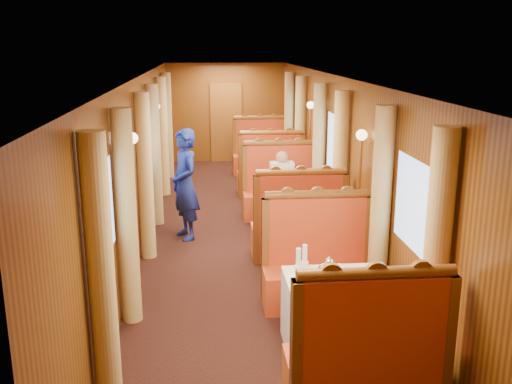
{
  "coord_description": "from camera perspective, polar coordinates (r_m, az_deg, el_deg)",
  "views": [
    {
      "loc": [
        -0.52,
        -8.6,
        2.99
      ],
      "look_at": [
        0.13,
        -1.26,
        1.05
      ],
      "focal_mm": 40.0,
      "sensor_mm": 36.0,
      "label": 1
    }
  ],
  "objects": [
    {
      "name": "curtain_right_near_b",
      "position": [
        6.44,
        12.33,
        -1.97
      ],
      "size": [
        0.22,
        0.22,
        2.35
      ],
      "primitive_type": "cylinder",
      "color": "#D7BB6E",
      "rests_on": "floor"
    },
    {
      "name": "teapot_left",
      "position": [
        5.56,
        6.71,
        -8.3
      ],
      "size": [
        0.19,
        0.16,
        0.14
      ],
      "primitive_type": null,
      "rotation": [
        0.0,
        0.0,
        0.16
      ],
      "color": "silver",
      "rests_on": "tea_tray"
    },
    {
      "name": "table_mid",
      "position": [
        9.08,
        3.21,
        -2.03
      ],
      "size": [
        1.05,
        0.72,
        0.75
      ],
      "primitive_type": "cube",
      "color": "white",
      "rests_on": "floor"
    },
    {
      "name": "banquette_near_fwd",
      "position": [
        4.99,
        10.9,
        -16.49
      ],
      "size": [
        1.3,
        0.55,
        1.34
      ],
      "color": "#AB1D13",
      "rests_on": "floor"
    },
    {
      "name": "curtain_right_far_a",
      "position": [
        11.62,
        4.44,
        5.7
      ],
      "size": [
        0.22,
        0.22,
        2.35
      ],
      "primitive_type": "cylinder",
      "color": "#D7BB6E",
      "rests_on": "floor"
    },
    {
      "name": "curtain_left_mid_a",
      "position": [
        8.07,
        -11.04,
        1.47
      ],
      "size": [
        0.22,
        0.22,
        2.35
      ],
      "primitive_type": "cylinder",
      "color": "#D7BB6E",
      "rests_on": "floor"
    },
    {
      "name": "curtain_left_mid_b",
      "position": [
        9.59,
        -10.13,
        3.6
      ],
      "size": [
        0.22,
        0.22,
        2.35
      ],
      "primitive_type": "cylinder",
      "color": "#D7BB6E",
      "rests_on": "floor"
    },
    {
      "name": "curtain_left_far_b",
      "position": [
        13.04,
        -8.84,
        6.55
      ],
      "size": [
        0.22,
        0.22,
        2.35
      ],
      "primitive_type": "cylinder",
      "color": "#D7BB6E",
      "rests_on": "floor"
    },
    {
      "name": "window_right_near",
      "position": [
        5.69,
        15.78,
        -1.51
      ],
      "size": [
        0.01,
        1.2,
        0.9
      ],
      "primitive_type": null,
      "rotation": [
        1.57,
        0.0,
        -1.57
      ],
      "color": "#86ADDE",
      "rests_on": "wall_right"
    },
    {
      "name": "rose_vase_mid",
      "position": [
        8.95,
        3.01,
        1.39
      ],
      "size": [
        0.06,
        0.06,
        0.36
      ],
      "rotation": [
        0.0,
        0.0,
        -0.22
      ],
      "color": "silver",
      "rests_on": "table_mid"
    },
    {
      "name": "curtain_left_far_a",
      "position": [
        11.5,
        -9.32,
        5.45
      ],
      "size": [
        0.22,
        0.22,
        2.35
      ],
      "primitive_type": "cylinder",
      "color": "#D7BB6E",
      "rests_on": "floor"
    },
    {
      "name": "teapot_back",
      "position": [
        5.76,
        7.29,
        -7.55
      ],
      "size": [
        0.16,
        0.12,
        0.13
      ],
      "primitive_type": null,
      "rotation": [
        0.0,
        0.0,
        0.02
      ],
      "color": "silver",
      "rests_on": "tea_tray"
    },
    {
      "name": "curtain_left_near_a",
      "position": [
        4.76,
        -15.22,
        -8.18
      ],
      "size": [
        0.22,
        0.22,
        2.35
      ],
      "primitive_type": "cylinder",
      "color": "#D7BB6E",
      "rests_on": "floor"
    },
    {
      "name": "floor",
      "position": [
        9.12,
        -1.51,
        -4.41
      ],
      "size": [
        3.0,
        12.0,
        0.01
      ],
      "primitive_type": null,
      "color": "black",
      "rests_on": "ground"
    },
    {
      "name": "banquette_mid_aft",
      "position": [
        10.03,
        2.39,
        -0.1
      ],
      "size": [
        1.3,
        0.55,
        1.34
      ],
      "color": "#AB1D13",
      "rests_on": "floor"
    },
    {
      "name": "window_left_near",
      "position": [
        5.41,
        -15.12,
        -2.29
      ],
      "size": [
        0.01,
        1.2,
        0.9
      ],
      "primitive_type": null,
      "rotation": [
        1.57,
        0.0,
        1.57
      ],
      "color": "#86ADDE",
      "rests_on": "wall_left"
    },
    {
      "name": "cup_inboard",
      "position": [
        5.73,
        4.25,
        -7.14
      ],
      "size": [
        0.08,
        0.08,
        0.26
      ],
      "rotation": [
        0.0,
        0.0,
        0.02
      ],
      "color": "white",
      "rests_on": "table_near"
    },
    {
      "name": "banquette_mid_fwd",
      "position": [
        8.11,
        4.23,
        -3.76
      ],
      "size": [
        1.3,
        0.55,
        1.34
      ],
      "color": "#AB1D13",
      "rests_on": "floor"
    },
    {
      "name": "doorway_far",
      "position": [
        14.71,
        -3.0,
        6.93
      ],
      "size": [
        0.8,
        0.04,
        2.0
      ],
      "primitive_type": "cube",
      "color": "brown",
      "rests_on": "floor"
    },
    {
      "name": "wall_left",
      "position": [
        8.83,
        -11.34,
        3.08
      ],
      "size": [
        0.01,
        12.0,
        2.5
      ],
      "primitive_type": null,
      "rotation": [
        1.57,
        0.0,
        1.57
      ],
      "color": "brown",
      "rests_on": "floor"
    },
    {
      "name": "teapot_right",
      "position": [
        5.57,
        8.09,
        -8.49
      ],
      "size": [
        0.17,
        0.15,
        0.11
      ],
      "primitive_type": null,
      "rotation": [
        0.0,
        0.0,
        -0.41
      ],
      "color": "silver",
      "rests_on": "tea_tray"
    },
    {
      "name": "table_near",
      "position": [
        5.87,
        8.16,
        -11.86
      ],
      "size": [
        1.05,
        0.72,
        0.75
      ],
      "primitive_type": "cube",
      "color": "white",
      "rests_on": "floor"
    },
    {
      "name": "banquette_far_fwd",
      "position": [
        11.45,
        1.44,
        1.77
      ],
      "size": [
        1.3,
        0.55,
        1.34
      ],
      "color": "#AB1D13",
      "rests_on": "floor"
    },
    {
      "name": "rose_vase_far",
      "position": [
        12.37,
        0.92,
        5.13
      ],
      "size": [
        0.06,
        0.06,
        0.36
      ],
      "rotation": [
        0.0,
        0.0,
        -0.36
      ],
      "color": "silver",
      "rests_on": "table_far"
    },
    {
      "name": "curtain_left_near_b",
      "position": [
        6.21,
        -12.8,
        -2.61
      ],
      "size": [
        0.22,
        0.22,
        2.35
      ],
      "primitive_type": "cylinder",
      "color": "#D7BB6E",
      "rests_on": "floor"
    },
    {
      "name": "table_far",
      "position": [
        12.44,
        0.92,
        2.59
      ],
      "size": [
        1.05,
        0.72,
        0.75
      ],
      "primitive_type": "cube",
      "color": "white",
      "rests_on": "floor"
    },
    {
      "name": "wall_right",
      "position": [
        9.0,
        8.02,
        3.45
      ],
      "size": [
        0.01,
        12.0,
        2.5
      ],
      "primitive_type": null,
      "rotation": [
        1.57,
        0.0,
        -1.57
      ],
      "color": "brown",
      "rests_on": "floor"
    },
    {
      "name": "curtain_right_near_a",
      "position": [
        5.06,
        17.53,
        -7.0
      ],
      "size": [
        0.22,
        0.22,
        2.35
      ],
      "primitive_type": "cylinder",
      "color": "#D7BB6E",
      "rests_on": "floor"
    },
    {
      "name": "curtain_right_mid_a",
      "position": [
        8.25,
        8.39,
        1.87
      ],
      "size": [
        0.22,
        0.22,
        2.35
      ],
      "primitive_type": "cylinder",
      "color": "#D7BB6E",
      "rests_on": "floor"
    },
    {
      "name": "ceiling",
      "position": [
        8.63,
        -1.63,
        11.48
      ],
      "size": [
        3.0,
        12.0,
        0.01
      ],
      "primitive_type": null,
      "rotation": [
        3.14,
        0.0,
        0.0
      ],
      "color": "silver",
      "rests_on": "wall_left"
    },
    {
      "name": "cup_outboard",
      "position": [
        5.84,
        4.89,
        -6.75
      ],
      "size": [
        0.08,
        0.08,
        0.26
      ],
      "rotation": [
        0.0,
        0.0,
        -0.16
      ],
      "color": "white",
      "rests_on": "table_near"
    },
    {
      "name": "sconce_right_aft",
      "position": [
        10.65,
        5.42,
        5.99
      ],
      "size": [
        0.14,
        0.14,
        1.95
      ],
      "color": "#BF8C3F",
      "rests_on": "floor"
    },
    {
      "name": "window_left_far",
      "position": [
        12.24,
        -9.61,
        7.29
      ],
      "size": [
        0.01,
        1.2,
        0.9
      ],
      "primitive_type": null,
      "rotation": [
        1.57,
        0.0,
        1.57
      ],
      "color": "#86ADDE",
      "rests_on": "wall_left"
    },
    {
      "name": "window_left_mid",
      "position": [
        8.79,
        -11.31,
        4.36
      ],
      "size": [
        0.01,
        1.2,
        0.9
      ],
      "primitive_type": null,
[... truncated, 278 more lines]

